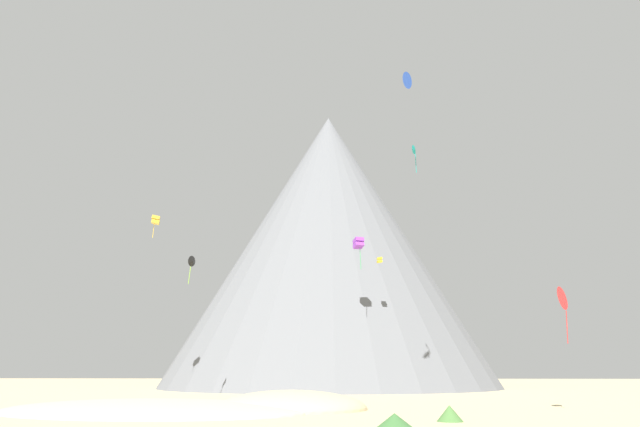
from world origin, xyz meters
TOP-DOWN VIEW (x-y plane):
  - dune_foreground_left at (-14.28, 17.32)m, footprint 30.00×22.48m
  - dune_foreground_right at (-2.72, 20.64)m, footprint 15.47×14.35m
  - bush_mid_center at (5.38, 3.27)m, footprint 3.66×3.66m
  - bush_scatter_east at (-13.66, 23.77)m, footprint 1.43×1.43m
  - bush_low_patch at (9.63, 9.20)m, footprint 2.40×2.40m
  - rock_massif at (-1.89, 84.70)m, footprint 95.79×95.79m
  - kite_gold_mid at (-25.86, 45.91)m, footprint 1.46×1.41m
  - kite_violet_mid at (4.22, 53.61)m, footprint 1.88×1.94m
  - kite_black_mid at (-18.88, 42.24)m, footprint 0.96×1.50m
  - kite_red_low at (22.04, 19.73)m, footprint 1.81×2.01m
  - kite_yellow_mid at (7.59, 56.32)m, footprint 0.95×0.91m
  - kite_blue_high at (10.33, 31.63)m, footprint 1.74×2.04m
  - kite_teal_high at (11.71, 39.23)m, footprint 0.69×1.37m

SIDE VIEW (x-z plane):
  - dune_foreground_left at x=-14.28m, z-range -1.01..1.01m
  - dune_foreground_right at x=-2.72m, z-range -1.70..1.70m
  - bush_scatter_east at x=-13.66m, z-range 0.00..0.67m
  - bush_mid_center at x=5.38m, z-range 0.00..0.97m
  - bush_low_patch at x=9.63m, z-range 0.00..1.09m
  - kite_red_low at x=22.04m, z-range 7.14..12.27m
  - kite_black_mid at x=-18.88m, z-range 15.90..19.80m
  - kite_yellow_mid at x=7.59m, z-range 20.01..20.95m
  - kite_violet_mid at x=4.22m, z-range 20.15..25.24m
  - kite_gold_mid at x=-25.86m, z-range 23.15..26.54m
  - rock_massif at x=-1.89m, z-range -2.23..57.33m
  - kite_teal_high at x=11.71m, z-range 30.40..34.34m
  - kite_blue_high at x=10.33m, z-range 37.79..39.96m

